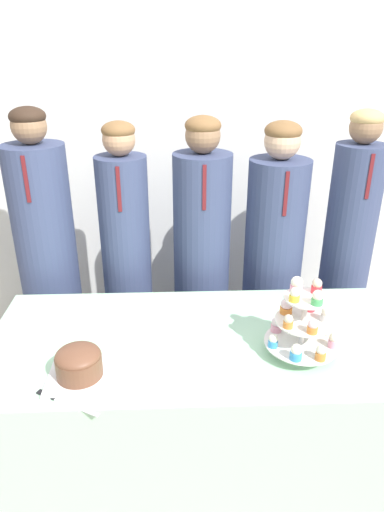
{
  "coord_description": "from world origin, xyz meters",
  "views": [
    {
      "loc": [
        -0.1,
        -1.17,
        1.84
      ],
      "look_at": [
        -0.04,
        0.44,
        1.1
      ],
      "focal_mm": 32.0,
      "sensor_mm": 36.0,
      "label": 1
    }
  ],
  "objects_px": {
    "cupcake_stand": "(303,321)",
    "round_cake": "(79,363)",
    "student_0": "(49,269)",
    "student_4": "(345,263)",
    "student_2": "(202,269)",
    "student_3": "(272,270)",
    "student_1": "(127,271)",
    "cake_knife": "(57,399)"
  },
  "relations": [
    {
      "from": "student_1",
      "to": "student_2",
      "type": "height_order",
      "value": "student_2"
    },
    {
      "from": "round_cake",
      "to": "student_0",
      "type": "distance_m",
      "value": 0.96
    },
    {
      "from": "cake_knife",
      "to": "student_1",
      "type": "bearing_deg",
      "value": 109.98
    },
    {
      "from": "student_0",
      "to": "round_cake",
      "type": "bearing_deg",
      "value": -69.88
    },
    {
      "from": "student_0",
      "to": "student_3",
      "type": "relative_size",
      "value": 1.05
    },
    {
      "from": "cupcake_stand",
      "to": "student_4",
      "type": "distance_m",
      "value": 0.92
    },
    {
      "from": "student_0",
      "to": "student_2",
      "type": "bearing_deg",
      "value": -0.0
    },
    {
      "from": "cupcake_stand",
      "to": "student_4",
      "type": "relative_size",
      "value": 0.2
    },
    {
      "from": "student_2",
      "to": "student_3",
      "type": "distance_m",
      "value": 0.39
    },
    {
      "from": "student_1",
      "to": "cake_knife",
      "type": "bearing_deg",
      "value": -98.35
    },
    {
      "from": "cupcake_stand",
      "to": "student_2",
      "type": "xyz_separation_m",
      "value": [
        -0.34,
        0.78,
        -0.16
      ]
    },
    {
      "from": "student_4",
      "to": "cake_knife",
      "type": "bearing_deg",
      "value": -143.13
    },
    {
      "from": "round_cake",
      "to": "student_2",
      "type": "height_order",
      "value": "student_2"
    },
    {
      "from": "student_2",
      "to": "student_3",
      "type": "height_order",
      "value": "student_2"
    },
    {
      "from": "round_cake",
      "to": "student_0",
      "type": "height_order",
      "value": "student_0"
    },
    {
      "from": "student_1",
      "to": "student_4",
      "type": "bearing_deg",
      "value": 0.0
    },
    {
      "from": "cupcake_stand",
      "to": "student_0",
      "type": "xyz_separation_m",
      "value": [
        -1.17,
        0.78,
        -0.14
      ]
    },
    {
      "from": "student_0",
      "to": "student_4",
      "type": "height_order",
      "value": "student_0"
    },
    {
      "from": "round_cake",
      "to": "student_2",
      "type": "distance_m",
      "value": 1.03
    },
    {
      "from": "student_2",
      "to": "student_3",
      "type": "xyz_separation_m",
      "value": [
        0.39,
        0.0,
        -0.02
      ]
    },
    {
      "from": "cupcake_stand",
      "to": "student_0",
      "type": "bearing_deg",
      "value": 146.1
    },
    {
      "from": "round_cake",
      "to": "cake_knife",
      "type": "distance_m",
      "value": 0.14
    },
    {
      "from": "student_1",
      "to": "student_4",
      "type": "relative_size",
      "value": 0.97
    },
    {
      "from": "round_cake",
      "to": "cupcake_stand",
      "type": "distance_m",
      "value": 0.85
    },
    {
      "from": "student_3",
      "to": "student_1",
      "type": "bearing_deg",
      "value": -180.0
    },
    {
      "from": "round_cake",
      "to": "cake_knife",
      "type": "xyz_separation_m",
      "value": [
        -0.06,
        -0.12,
        -0.06
      ]
    },
    {
      "from": "round_cake",
      "to": "student_4",
      "type": "bearing_deg",
      "value": 34.72
    },
    {
      "from": "round_cake",
      "to": "student_3",
      "type": "distance_m",
      "value": 1.26
    },
    {
      "from": "cake_knife",
      "to": "student_4",
      "type": "xyz_separation_m",
      "value": [
        1.35,
        1.01,
        0.01
      ]
    },
    {
      "from": "student_1",
      "to": "student_4",
      "type": "height_order",
      "value": "student_4"
    },
    {
      "from": "cake_knife",
      "to": "student_3",
      "type": "bearing_deg",
      "value": 75.3
    },
    {
      "from": "cake_knife",
      "to": "student_0",
      "type": "distance_m",
      "value": 1.05
    },
    {
      "from": "cake_knife",
      "to": "student_2",
      "type": "relative_size",
      "value": 0.15
    },
    {
      "from": "student_1",
      "to": "student_2",
      "type": "relative_size",
      "value": 0.99
    },
    {
      "from": "student_0",
      "to": "student_4",
      "type": "relative_size",
      "value": 1.01
    },
    {
      "from": "student_4",
      "to": "round_cake",
      "type": "bearing_deg",
      "value": -145.28
    },
    {
      "from": "round_cake",
      "to": "student_3",
      "type": "bearing_deg",
      "value": 45.26
    },
    {
      "from": "cupcake_stand",
      "to": "round_cake",
      "type": "bearing_deg",
      "value": -172.35
    },
    {
      "from": "student_1",
      "to": "student_4",
      "type": "xyz_separation_m",
      "value": [
        1.2,
        0.0,
        0.02
      ]
    },
    {
      "from": "student_3",
      "to": "cupcake_stand",
      "type": "bearing_deg",
      "value": -93.66
    },
    {
      "from": "student_1",
      "to": "student_4",
      "type": "distance_m",
      "value": 1.2
    },
    {
      "from": "cake_knife",
      "to": "student_3",
      "type": "height_order",
      "value": "student_3"
    }
  ]
}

